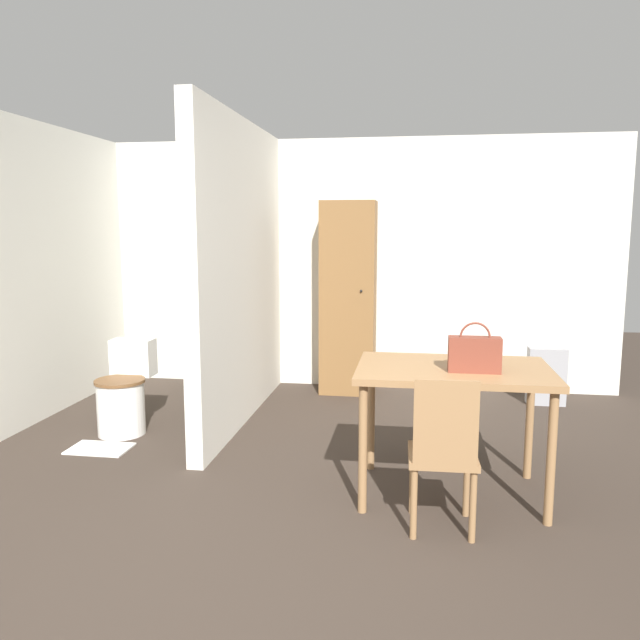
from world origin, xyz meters
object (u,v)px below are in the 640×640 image
(dining_table, at_px, (453,382))
(space_heater, at_px, (546,376))
(handbag, at_px, (474,354))
(wooden_cabinet, at_px, (348,298))
(toilet, at_px, (124,395))
(wooden_chair, at_px, (443,450))

(dining_table, bearing_deg, space_heater, 65.54)
(handbag, xyz_separation_m, wooden_cabinet, (-1.00, 2.44, 0.03))
(toilet, distance_m, space_heater, 3.75)
(wooden_chair, height_order, space_heater, wooden_chair)
(wooden_chair, height_order, toilet, wooden_chair)
(wooden_cabinet, bearing_deg, wooden_chair, -73.99)
(handbag, xyz_separation_m, space_heater, (0.87, 2.26, -0.64))
(space_heater, bearing_deg, wooden_chair, -111.54)
(dining_table, relative_size, wooden_chair, 1.32)
(wooden_chair, relative_size, wooden_cabinet, 0.46)
(wooden_chair, bearing_deg, wooden_cabinet, 104.48)
(wooden_chair, height_order, handbag, handbag)
(handbag, bearing_deg, toilet, 160.67)
(toilet, bearing_deg, dining_table, -17.89)
(wooden_chair, xyz_separation_m, toilet, (-2.45, 1.32, -0.16))
(dining_table, xyz_separation_m, handbag, (0.11, -0.11, 0.20))
(wooden_chair, bearing_deg, toilet, 150.07)
(dining_table, distance_m, wooden_cabinet, 2.51)
(wooden_chair, distance_m, toilet, 2.79)
(dining_table, distance_m, space_heater, 2.40)
(dining_table, relative_size, space_heater, 2.17)
(handbag, distance_m, wooden_cabinet, 2.64)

